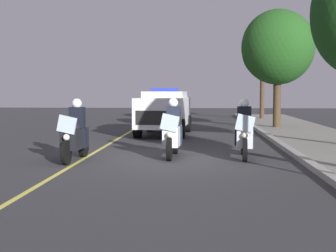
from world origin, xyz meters
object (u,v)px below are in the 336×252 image
police_motorcycle_lead_left (75,135)px  police_suv (164,111)px  tree_far_back (278,47)px  police_motorcycle_trailing (244,134)px  tree_behind_suv (263,51)px  police_motorcycle_lead_right (173,133)px

police_motorcycle_lead_left → police_suv: bearing=166.8°
police_suv → tree_far_back: size_ratio=0.85×
police_motorcycle_trailing → tree_behind_suv: bearing=171.2°
police_motorcycle_trailing → tree_far_back: 11.48m
police_motorcycle_trailing → police_suv: 7.68m
police_suv → tree_behind_suv: bearing=153.3°
police_motorcycle_lead_left → police_motorcycle_trailing: bearing=100.1°
police_motorcycle_trailing → tree_far_back: (-10.65, 2.61, 3.40)m
police_suv → tree_far_back: (-3.52, 5.45, 3.04)m
police_motorcycle_lead_left → police_motorcycle_trailing: (-0.84, 4.71, 0.00)m
police_motorcycle_lead_right → police_motorcycle_lead_left: bearing=-71.5°
tree_far_back → police_suv: bearing=-57.1°
police_motorcycle_lead_left → police_motorcycle_trailing: same height
police_motorcycle_lead_left → police_motorcycle_lead_right: 2.79m
police_suv → tree_behind_suv: 13.14m
tree_behind_suv → tree_far_back: bearing=-1.8°
police_motorcycle_lead_right → police_motorcycle_trailing: bearing=88.9°
police_motorcycle_trailing → police_motorcycle_lead_right: bearing=-91.1°
tree_far_back → tree_behind_suv: tree_behind_suv is taller
police_suv → tree_far_back: 7.16m
police_motorcycle_lead_right → tree_far_back: 12.08m
police_motorcycle_trailing → tree_behind_suv: size_ratio=0.34×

